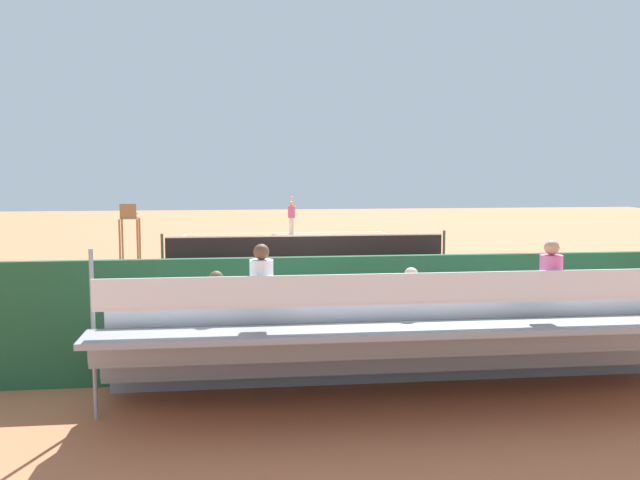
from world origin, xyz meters
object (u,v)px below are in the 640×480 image
Objects in this scene: courtside_bench at (478,329)px; equipment_bag at (389,355)px; tennis_ball_near at (331,236)px; tennis_net at (306,248)px; tennis_racket at (279,235)px; bleacher_stand at (416,339)px; umpire_chair at (129,227)px; tennis_player at (291,214)px.

courtside_bench reaches higher than equipment_bag.
courtside_bench is 21.80m from tennis_ball_near.
equipment_bag is (-0.05, 13.40, -0.32)m from tennis_net.
courtside_bench is 22.98m from tennis_racket.
bleacher_stand is 137.27× the size of tennis_ball_near.
tennis_racket is at bearing -89.11° from bleacher_stand.
tennis_net is at bearing -89.80° from equipment_bag.
tennis_net is 4.81× the size of umpire_chair.
courtside_bench is 1.69m from equipment_bag.
tennis_net is at bearing -179.64° from umpire_chair.
tennis_player reaches higher than tennis_racket.
equipment_bag is at bearing 115.06° from umpire_chair.
equipment_bag is at bearing 84.69° from tennis_ball_near.
courtside_bench is at bearing -128.72° from bleacher_stand.
tennis_net is at bearing -82.73° from courtside_bench.
tennis_net is at bearing 92.26° from tennis_racket.
tennis_racket is 2.70m from tennis_ball_near.
courtside_bench is at bearing 95.18° from tennis_racket.
tennis_racket is (2.07, -22.88, -0.54)m from courtside_bench.
umpire_chair is 11.98m from tennis_ball_near.
umpire_chair is at bearing 0.36° from tennis_net.
equipment_bag is at bearing 90.20° from tennis_net.
tennis_net is 5.72× the size of courtside_bench.
umpire_chair reaches higher than tennis_net.
tennis_racket is (-5.82, -9.65, -1.30)m from umpire_chair.
tennis_net is 15.38m from bleacher_stand.
equipment_bag is 0.47× the size of tennis_player.
courtside_bench is 0.93× the size of tennis_player.
tennis_racket is at bearing -84.82° from courtside_bench.
umpire_chair reaches higher than equipment_bag.
courtside_bench is (-7.89, 13.23, -0.76)m from umpire_chair.
courtside_bench is at bearing 97.27° from tennis_net.
bleacher_stand is at bearing 89.40° from tennis_player.
equipment_bag is at bearing -91.09° from bleacher_stand.
tennis_player is (-0.27, -25.29, 0.07)m from bleacher_stand.
tennis_ball_near is at bearing 156.12° from tennis_racket.
equipment_bag is (-6.25, 13.36, -1.13)m from umpire_chair.
tennis_player is at bearing -123.03° from umpire_chair.
bleacher_stand is 16.55m from umpire_chair.
tennis_net is at bearing -89.96° from bleacher_stand.
tennis_player is at bearing -90.56° from equipment_bag.
tennis_ball_near is at bearing -91.03° from courtside_bench.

